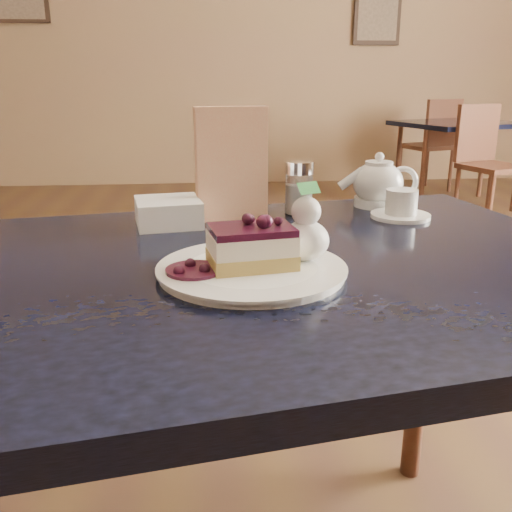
{
  "coord_description": "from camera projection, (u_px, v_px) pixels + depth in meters",
  "views": [
    {
      "loc": [
        0.11,
        -0.78,
        1.04
      ],
      "look_at": [
        0.17,
        -0.06,
        0.81
      ],
      "focal_mm": 40.0,
      "sensor_mm": 36.0,
      "label": 1
    }
  ],
  "objects": [
    {
      "name": "sugar_shaker",
      "position": [
        299.0,
        187.0,
        1.19
      ],
      "size": [
        0.06,
        0.06,
        0.11
      ],
      "color": "white",
      "rests_on": "main_table"
    },
    {
      "name": "bg_table_far_right",
      "position": [
        451.0,
        197.0,
        4.81
      ],
      "size": [
        1.11,
        1.66,
        1.11
      ],
      "rotation": [
        0.0,
        0.0,
        0.34
      ],
      "color": "black",
      "rests_on": "ground"
    },
    {
      "name": "berry_sauce",
      "position": [
        194.0,
        270.0,
        0.81
      ],
      "size": [
        0.08,
        0.08,
        0.01
      ],
      "primitive_type": "cylinder",
      "color": "black",
      "rests_on": "dessert_plate"
    },
    {
      "name": "tea_set",
      "position": [
        382.0,
        189.0,
        1.24
      ],
      "size": [
        0.18,
        0.23,
        0.11
      ],
      "color": "white",
      "rests_on": "main_table"
    },
    {
      "name": "menu_card",
      "position": [
        232.0,
        164.0,
        1.13
      ],
      "size": [
        0.15,
        0.05,
        0.22
      ],
      "primitive_type": "cube",
      "rotation": [
        0.0,
        0.0,
        0.17
      ],
      "color": "beige",
      "rests_on": "main_table"
    },
    {
      "name": "whipped_cream",
      "position": [
        305.0,
        240.0,
        0.86
      ],
      "size": [
        0.07,
        0.07,
        0.06
      ],
      "color": "white",
      "rests_on": "dessert_plate"
    },
    {
      "name": "cheesecake_slice",
      "position": [
        252.0,
        247.0,
        0.83
      ],
      "size": [
        0.13,
        0.11,
        0.06
      ],
      "rotation": [
        0.0,
        0.0,
        0.17
      ],
      "color": "gold",
      "rests_on": "dessert_plate"
    },
    {
      "name": "main_table",
      "position": [
        244.0,
        311.0,
        0.91
      ],
      "size": [
        1.33,
        1.0,
        0.76
      ],
      "rotation": [
        0.0,
        0.0,
        0.17
      ],
      "color": "black",
      "rests_on": "ground"
    },
    {
      "name": "napkin_stack",
      "position": [
        168.0,
        212.0,
        1.11
      ],
      "size": [
        0.14,
        0.14,
        0.05
      ],
      "primitive_type": "cube",
      "rotation": [
        0.0,
        0.0,
        0.17
      ],
      "color": "white",
      "rests_on": "main_table"
    },
    {
      "name": "dessert_plate",
      "position": [
        252.0,
        270.0,
        0.84
      ],
      "size": [
        0.27,
        0.27,
        0.01
      ],
      "primitive_type": "cylinder",
      "color": "white",
      "rests_on": "main_table"
    }
  ]
}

